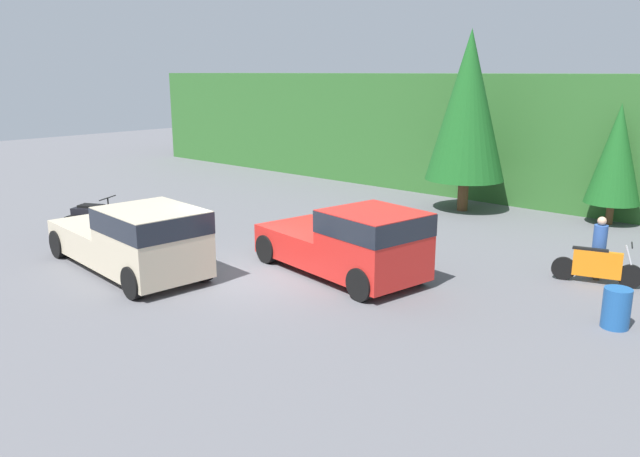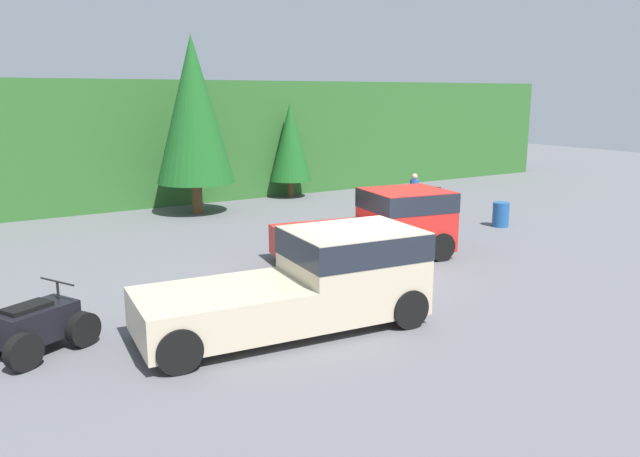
{
  "view_description": "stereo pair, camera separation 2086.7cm",
  "coord_description": "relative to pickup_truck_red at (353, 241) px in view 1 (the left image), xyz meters",
  "views": [
    {
      "loc": [
        11.91,
        -10.8,
        5.34
      ],
      "look_at": [
        0.32,
        2.22,
        0.95
      ],
      "focal_mm": 35.0,
      "sensor_mm": 36.0,
      "label": 1
    },
    {
      "loc": [
        -8.88,
        -12.42,
        4.71
      ],
      "look_at": [
        0.32,
        2.22,
        0.95
      ],
      "focal_mm": 35.0,
      "sensor_mm": 36.0,
      "label": 2
    }
  ],
  "objects": [
    {
      "name": "hillside_backdrop",
      "position": [
        -2.04,
        14.42,
        1.61
      ],
      "size": [
        44.0,
        6.0,
        5.26
      ],
      "color": "#2D6028",
      "rests_on": "ground_plane"
    },
    {
      "name": "steel_barrel",
      "position": [
        6.3,
        1.16,
        -0.58
      ],
      "size": [
        0.58,
        0.58,
        0.88
      ],
      "color": "#1E5193",
      "rests_on": "ground_plane"
    },
    {
      "name": "pickup_truck_second",
      "position": [
        -4.54,
        -3.61,
        0.0
      ],
      "size": [
        5.98,
        2.75,
        1.95
      ],
      "rotation": [
        0.0,
        0.0,
        -0.1
      ],
      "color": "beige",
      "rests_on": "ground_plane"
    },
    {
      "name": "quad_atv",
      "position": [
        -9.59,
        -2.02,
        -0.52
      ],
      "size": [
        2.26,
        1.96,
        1.24
      ],
      "rotation": [
        0.0,
        0.0,
        0.47
      ],
      "color": "black",
      "rests_on": "ground_plane"
    },
    {
      "name": "pickup_truck_red",
      "position": [
        0.0,
        0.0,
        0.0
      ],
      "size": [
        5.32,
        2.96,
        1.95
      ],
      "rotation": [
        0.0,
        0.0,
        -0.16
      ],
      "color": "red",
      "rests_on": "ground_plane"
    },
    {
      "name": "ground_plane",
      "position": [
        -2.04,
        -1.58,
        -1.02
      ],
      "size": [
        80.0,
        80.0,
        0.0
      ],
      "primitive_type": "plane",
      "color": "#5B5B60"
    },
    {
      "name": "tree_left",
      "position": [
        -1.99,
        9.43,
        3.05
      ],
      "size": [
        3.05,
        3.05,
        6.92
      ],
      "color": "brown",
      "rests_on": "ground_plane"
    },
    {
      "name": "rider_person",
      "position": [
        4.88,
        4.26,
        -0.1
      ],
      "size": [
        0.47,
        0.47,
        1.69
      ],
      "rotation": [
        0.0,
        0.0,
        0.5
      ],
      "color": "brown",
      "rests_on": "ground_plane"
    },
    {
      "name": "dirt_bike",
      "position": [
        5.01,
        3.83,
        -0.55
      ],
      "size": [
        2.14,
        0.87,
        1.14
      ],
      "rotation": [
        0.0,
        0.0,
        0.29
      ],
      "color": "black",
      "rests_on": "ground_plane"
    },
    {
      "name": "tree_mid_left",
      "position": [
        3.12,
        10.87,
        1.52
      ],
      "size": [
        1.9,
        1.9,
        4.31
      ],
      "color": "brown",
      "rests_on": "ground_plane"
    }
  ]
}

